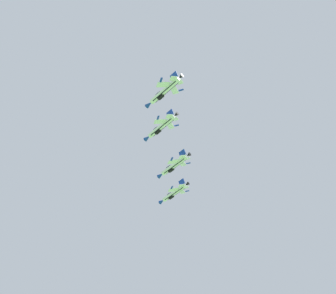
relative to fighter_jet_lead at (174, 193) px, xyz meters
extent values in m
cylinder|color=white|center=(0.10, -0.26, 0.00)|extent=(5.73, 11.85, 1.70)
cube|color=black|center=(0.27, -0.20, -0.43)|extent=(4.87, 9.98, 0.93)
cone|color=#1938A8|center=(-2.36, 6.45, 0.00)|extent=(2.30, 2.79, 1.56)
cone|color=black|center=(2.42, -6.60, 0.00)|extent=(1.83, 1.97, 1.36)
ellipsoid|color=#192333|center=(-1.04, 2.13, 0.58)|extent=(2.46, 3.50, 1.44)
cube|color=black|center=(-0.35, 1.87, -0.75)|extent=(2.02, 2.53, 1.20)
cube|color=white|center=(-1.54, -2.69, -1.10)|extent=(4.17, 2.42, 1.82)
cube|color=#1938A8|center=(-2.97, -4.41, -1.92)|extent=(0.82, 1.66, 0.44)
cube|color=white|center=(2.98, -1.04, 0.93)|extent=(4.05, 4.21, 1.82)
cube|color=#1938A8|center=(5.18, -1.42, 1.75)|extent=(1.60, 1.52, 0.44)
cube|color=white|center=(0.54, -5.54, -0.60)|extent=(2.14, 1.77, 1.00)
cube|color=white|center=(3.17, -4.57, 0.59)|extent=(2.69, 2.66, 1.00)
cube|color=#1938A8|center=(1.09, -5.01, 1.66)|extent=(2.02, 2.85, 2.47)
cylinder|color=white|center=(-7.40, -16.42, -2.81)|extent=(5.73, 11.85, 1.70)
cube|color=black|center=(-7.21, -16.35, -3.23)|extent=(4.86, 9.97, 0.99)
cone|color=#1938A8|center=(-9.86, -9.70, -2.81)|extent=(2.30, 2.79, 1.56)
cone|color=black|center=(-5.07, -22.75, -2.81)|extent=(1.83, 1.97, 1.36)
ellipsoid|color=#192333|center=(-8.57, -14.03, -2.23)|extent=(2.48, 3.51, 1.47)
cube|color=black|center=(-7.81, -14.27, -3.54)|extent=(2.03, 2.53, 1.23)
cube|color=white|center=(-8.98, -18.82, -4.02)|extent=(4.09, 2.41, 2.00)
cube|color=#1938A8|center=(-10.37, -20.52, -4.93)|extent=(0.82, 1.66, 0.46)
cube|color=white|center=(-4.57, -17.20, -1.75)|extent=(4.00, 4.15, 2.00)
cube|color=#1938A8|center=(-2.41, -17.60, -0.84)|extent=(1.59, 1.52, 0.46)
cube|color=white|center=(-6.93, -21.68, -3.47)|extent=(2.11, 1.77, 1.10)
cube|color=white|center=(-4.35, -20.73, -2.15)|extent=(2.66, 2.64, 1.10)
cube|color=#1938A8|center=(-6.48, -21.19, -1.18)|extent=(2.12, 2.89, 2.43)
cylinder|color=white|center=(-17.62, -28.23, 0.62)|extent=(5.73, 11.85, 1.70)
cube|color=black|center=(-17.45, -28.17, 0.19)|extent=(4.87, 9.98, 0.93)
cone|color=#1938A8|center=(-20.08, -21.51, 0.62)|extent=(2.30, 2.79, 1.56)
cone|color=black|center=(-15.29, -34.56, 0.62)|extent=(1.83, 1.97, 1.36)
ellipsoid|color=#192333|center=(-18.76, -25.83, 1.21)|extent=(2.45, 3.50, 1.44)
cube|color=black|center=(-18.07, -26.09, -0.12)|extent=(2.01, 2.53, 1.20)
cube|color=white|center=(-19.26, -30.66, -0.46)|extent=(4.17, 2.42, 1.80)
cube|color=#1938A8|center=(-20.69, -32.37, -1.27)|extent=(0.82, 1.66, 0.44)
cube|color=white|center=(-14.73, -29.00, 1.55)|extent=(4.05, 4.21, 1.80)
cube|color=#1938A8|center=(-12.53, -29.38, 2.36)|extent=(1.60, 1.52, 0.44)
cube|color=white|center=(-17.18, -33.50, 0.03)|extent=(2.15, 1.77, 1.00)
cube|color=white|center=(-14.54, -32.53, 1.21)|extent=(2.69, 2.66, 1.00)
cube|color=#1938A8|center=(-16.62, -32.97, 2.29)|extent=(2.01, 2.85, 2.48)
cylinder|color=white|center=(-22.95, -42.92, -1.44)|extent=(5.73, 11.85, 1.70)
cube|color=black|center=(-22.77, -42.86, -1.87)|extent=(4.86, 9.97, 0.95)
cone|color=#1938A8|center=(-25.41, -36.21, -1.44)|extent=(2.30, 2.79, 1.56)
cone|color=black|center=(-20.62, -49.26, -1.44)|extent=(1.83, 1.97, 1.36)
ellipsoid|color=#192333|center=(-24.10, -40.53, -0.86)|extent=(2.47, 3.50, 1.45)
cube|color=black|center=(-23.38, -40.78, -2.18)|extent=(2.02, 2.53, 1.21)
cube|color=white|center=(-24.56, -45.34, -2.58)|extent=(4.14, 2.42, 1.89)
cube|color=#1938A8|center=(-25.98, -47.05, -3.43)|extent=(0.82, 1.66, 0.45)
cube|color=white|center=(-20.09, -43.70, -0.46)|extent=(4.03, 4.19, 1.89)
cube|color=#1938A8|center=(-17.90, -44.09, 0.39)|extent=(1.60, 1.52, 0.45)
cube|color=white|center=(-22.50, -48.19, -2.06)|extent=(2.13, 1.77, 1.04)
cube|color=white|center=(-19.88, -47.23, -0.82)|extent=(2.68, 2.65, 1.04)
cube|color=#1938A8|center=(-21.99, -47.68, 0.21)|extent=(2.06, 2.87, 2.46)
camera|label=1|loc=(-48.92, -103.05, -102.16)|focal=41.36mm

